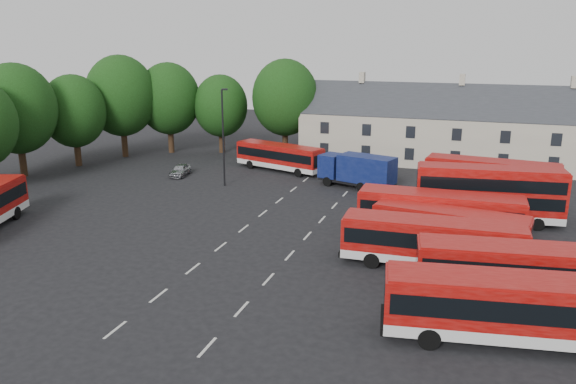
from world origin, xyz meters
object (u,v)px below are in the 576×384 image
at_px(silver_car, 180,170).
at_px(lamppost, 223,135).
at_px(box_truck, 358,169).
at_px(bus_row_a, 512,305).
at_px(bus_dd_south, 489,191).

xyz_separation_m(silver_car, lamppost, (6.11, -2.26, 4.35)).
bearing_deg(box_truck, lamppost, -148.71).
bearing_deg(silver_car, bus_row_a, -48.23).
relative_size(box_truck, silver_car, 2.15).
xyz_separation_m(bus_row_a, silver_car, (-31.01, 24.52, -1.36)).
bearing_deg(lamppost, box_truck, 14.80).
bearing_deg(bus_row_a, lamppost, 129.27).
height_order(bus_dd_south, silver_car, bus_dd_south).
height_order(bus_row_a, box_truck, bus_row_a).
distance_m(bus_row_a, box_truck, 28.45).
bearing_deg(silver_car, bus_dd_south, -21.43).
bearing_deg(box_truck, bus_row_a, -47.28).
height_order(bus_row_a, bus_dd_south, bus_dd_south).
xyz_separation_m(bus_dd_south, silver_car, (-30.07, 6.14, -1.91)).
distance_m(bus_row_a, lamppost, 33.54).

